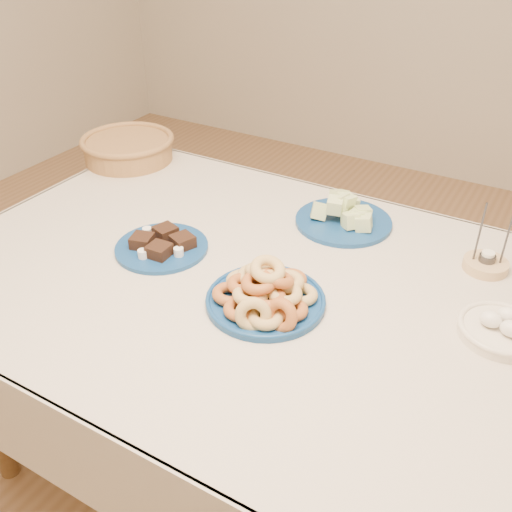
% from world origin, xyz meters
% --- Properties ---
extents(ground, '(5.00, 5.00, 0.00)m').
position_xyz_m(ground, '(0.00, 0.00, 0.00)').
color(ground, '#886140').
rests_on(ground, ground).
extents(dining_table, '(1.71, 1.11, 0.75)m').
position_xyz_m(dining_table, '(0.00, 0.00, 0.64)').
color(dining_table, brown).
rests_on(dining_table, ground).
extents(donut_platter, '(0.36, 0.36, 0.13)m').
position_xyz_m(donut_platter, '(0.05, -0.09, 0.78)').
color(donut_platter, navy).
rests_on(donut_platter, dining_table).
extents(melon_plate, '(0.28, 0.28, 0.10)m').
position_xyz_m(melon_plate, '(0.06, 0.36, 0.77)').
color(melon_plate, navy).
rests_on(melon_plate, dining_table).
extents(brownie_plate, '(0.26, 0.26, 0.04)m').
position_xyz_m(brownie_plate, '(-0.31, -0.02, 0.76)').
color(brownie_plate, navy).
rests_on(brownie_plate, dining_table).
extents(wicker_basket, '(0.42, 0.42, 0.09)m').
position_xyz_m(wicker_basket, '(-0.78, 0.40, 0.80)').
color(wicker_basket, brown).
rests_on(wicker_basket, dining_table).
extents(candle_holder, '(0.13, 0.13, 0.18)m').
position_xyz_m(candle_holder, '(0.45, 0.32, 0.77)').
color(candle_holder, tan).
rests_on(candle_holder, dining_table).
extents(egg_bowl, '(0.18, 0.18, 0.06)m').
position_xyz_m(egg_bowl, '(0.53, 0.07, 0.77)').
color(egg_bowl, silver).
rests_on(egg_bowl, dining_table).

